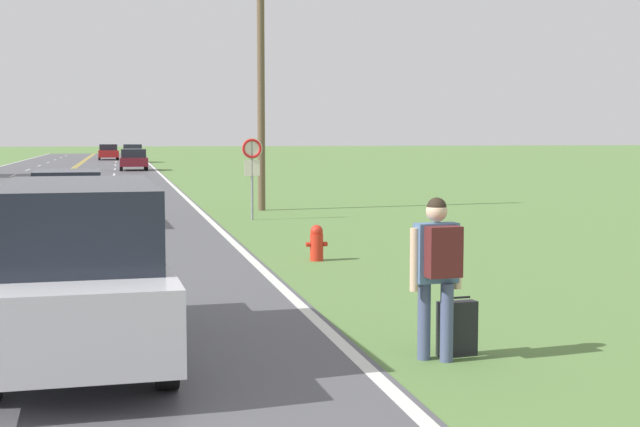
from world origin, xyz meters
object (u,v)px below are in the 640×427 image
at_px(traffic_sign, 252,159).
at_px(car_dark_grey_sedan_mid_near, 68,198).
at_px(fire_hydrant, 317,243).
at_px(car_maroon_hatchback_receding, 133,159).
at_px(suitcase, 457,328).
at_px(car_champagne_hatchback_distant, 133,153).
at_px(car_silver_suv_approaching, 80,266).
at_px(car_red_sedan_horizon, 108,152).
at_px(hitchhiker_person, 438,262).

height_order(traffic_sign, car_dark_grey_sedan_mid_near, traffic_sign).
relative_size(fire_hydrant, traffic_sign, 0.30).
distance_m(traffic_sign, car_maroon_hatchback_receding, 37.96).
bearing_deg(suitcase, traffic_sign, -5.58).
relative_size(suitcase, car_champagne_hatchback_distant, 0.16).
relative_size(car_maroon_hatchback_receding, car_champagne_hatchback_distant, 0.90).
bearing_deg(car_silver_suv_approaching, car_maroon_hatchback_receding, 176.75).
bearing_deg(traffic_sign, car_maroon_hatchback_receding, 94.13).
bearing_deg(traffic_sign, fire_hydrant, -89.97).
bearing_deg(car_red_sedan_horizon, car_maroon_hatchback_receding, 2.44).
height_order(fire_hydrant, car_maroon_hatchback_receding, car_maroon_hatchback_receding).
bearing_deg(car_dark_grey_sedan_mid_near, car_champagne_hatchback_distant, 175.72).
xyz_separation_m(car_maroon_hatchback_receding, car_red_sedan_horizon, (-2.03, 28.26, -0.01)).
height_order(fire_hydrant, car_champagne_hatchback_distant, car_champagne_hatchback_distant).
height_order(hitchhiker_person, car_silver_suv_approaching, car_silver_suv_approaching).
xyz_separation_m(fire_hydrant, car_champagne_hatchback_distant, (-2.53, 65.39, 0.52)).
distance_m(hitchhiker_person, car_maroon_hatchback_receding, 54.12).
distance_m(suitcase, car_red_sedan_horizon, 82.27).
distance_m(fire_hydrant, car_red_sedan_horizon, 74.73).
bearing_deg(car_maroon_hatchback_receding, suitcase, 2.54).
relative_size(suitcase, traffic_sign, 0.28).
distance_m(traffic_sign, car_silver_suv_approaching, 15.71).
relative_size(hitchhiker_person, car_maroon_hatchback_receding, 0.48).
distance_m(car_maroon_hatchback_receding, car_champagne_hatchback_distant, 19.08).
xyz_separation_m(suitcase, car_silver_suv_approaching, (-3.99, 0.88, 0.69)).
height_order(traffic_sign, car_maroon_hatchback_receding, traffic_sign).
bearing_deg(car_silver_suv_approaching, car_dark_grey_sedan_mid_near, -178.13).
bearing_deg(car_maroon_hatchback_receding, car_champagne_hatchback_distant, 179.10).
bearing_deg(hitchhiker_person, fire_hydrant, -8.21).
height_order(suitcase, car_champagne_hatchback_distant, car_champagne_hatchback_distant).
bearing_deg(car_silver_suv_approaching, car_champagne_hatchback_distant, 176.97).
bearing_deg(traffic_sign, hitchhiker_person, -91.42).
height_order(hitchhiker_person, car_maroon_hatchback_receding, hitchhiker_person).
xyz_separation_m(hitchhiker_person, car_silver_suv_approaching, (-3.69, 1.07, -0.08)).
relative_size(fire_hydrant, car_maroon_hatchback_receding, 0.19).
height_order(car_silver_suv_approaching, car_red_sedan_horizon, car_silver_suv_approaching).
bearing_deg(car_red_sedan_horizon, car_silver_suv_approaching, -1.20).
height_order(hitchhiker_person, car_champagne_hatchback_distant, hitchhiker_person).
xyz_separation_m(car_silver_suv_approaching, car_maroon_hatchback_receding, (1.36, 53.00, -0.20)).
bearing_deg(car_silver_suv_approaching, fire_hydrant, 146.71).
distance_m(hitchhiker_person, traffic_sign, 16.24).
height_order(car_silver_suv_approaching, car_dark_grey_sedan_mid_near, car_silver_suv_approaching).
relative_size(car_maroon_hatchback_receding, car_red_sedan_horizon, 0.76).
bearing_deg(car_champagne_hatchback_distant, fire_hydrant, 2.00).
bearing_deg(car_dark_grey_sedan_mid_near, suitcase, 16.34).
distance_m(car_silver_suv_approaching, car_maroon_hatchback_receding, 53.02).
distance_m(suitcase, car_champagne_hatchback_distant, 73.00).
bearing_deg(car_red_sedan_horizon, car_dark_grey_sedan_mid_near, -1.86).
bearing_deg(hitchhiker_person, car_champagne_hatchback_distant, -3.56).
relative_size(car_dark_grey_sedan_mid_near, car_maroon_hatchback_receding, 1.34).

